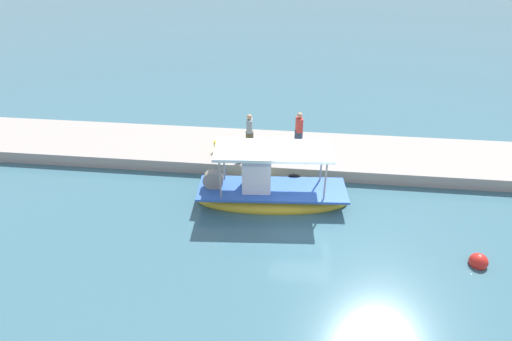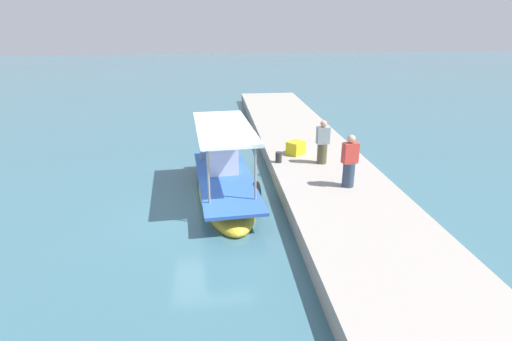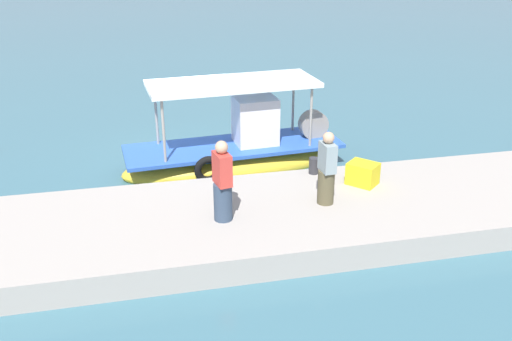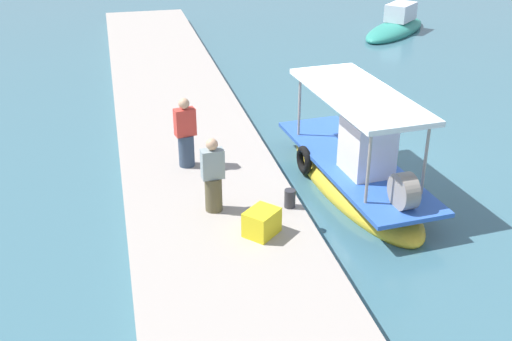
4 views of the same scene
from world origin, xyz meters
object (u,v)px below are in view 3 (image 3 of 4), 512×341
object	(u,v)px
mooring_bollard	(314,166)
fisherman_near_bollard	(327,172)
cargo_crate	(363,174)
fisherman_by_crate	(223,185)
main_fishing_boat	(237,152)

from	to	relation	value
mooring_bollard	fisherman_near_bollard	bearing A→B (deg)	-98.93
mooring_bollard	cargo_crate	size ratio (longest dim) A/B	0.61
fisherman_by_crate	main_fishing_boat	bearing A→B (deg)	75.24
fisherman_near_bollard	fisherman_by_crate	world-z (taller)	fisherman_by_crate
mooring_bollard	cargo_crate	distance (m)	1.25
fisherman_near_bollard	fisherman_by_crate	distance (m)	2.32
main_fishing_boat	cargo_crate	distance (m)	3.83
fisherman_near_bollard	cargo_crate	distance (m)	1.48
fisherman_by_crate	cargo_crate	world-z (taller)	fisherman_by_crate
fisherman_by_crate	mooring_bollard	size ratio (longest dim) A/B	4.29
fisherman_near_bollard	mooring_bollard	xyz separation A→B (m)	(0.25, 1.60, -0.54)
fisherman_near_bollard	mooring_bollard	size ratio (longest dim) A/B	4.08
fisherman_near_bollard	fisherman_by_crate	size ratio (longest dim) A/B	0.95
main_fishing_boat	cargo_crate	world-z (taller)	main_fishing_boat
fisherman_by_crate	mooring_bollard	distance (m)	3.21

